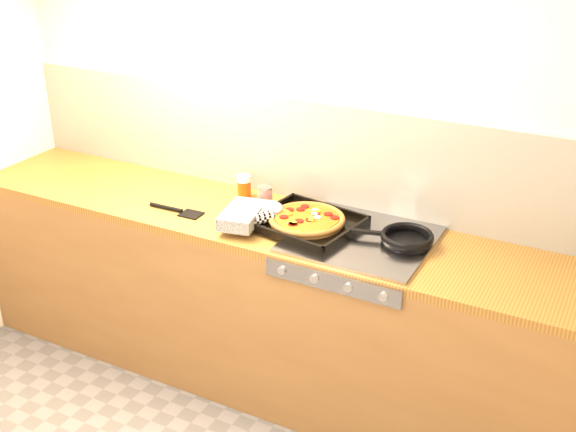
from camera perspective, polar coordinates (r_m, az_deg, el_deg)
The scene contains 9 objects.
room_shell at distance 3.47m, azimuth 0.90°, elevation 5.24°, with size 3.20×3.20×3.20m.
counter_run at distance 3.55m, azimuth -1.29°, elevation -6.88°, with size 3.20×0.62×0.90m.
stovetop at distance 3.15m, azimuth 5.81°, elevation -1.86°, with size 0.60×0.56×0.02m, color gray.
pizza_on_tray at distance 3.24m, azimuth 0.13°, elevation -0.18°, with size 0.61×0.49×0.07m.
frying_pan at distance 3.13m, azimuth 9.29°, elevation -1.72°, with size 0.40×0.28×0.04m.
tomato_can at distance 3.44m, azimuth -1.84°, elevation 1.52°, with size 0.09×0.09×0.10m.
juice_glass at distance 3.55m, azimuth -3.49°, elevation 2.35°, with size 0.09×0.09×0.12m.
wooden_spoon at distance 3.40m, azimuth 2.84°, elevation 0.40°, with size 0.28×0.14×0.02m.
black_spatula at distance 3.45m, azimuth -8.81°, elevation 0.45°, with size 0.28×0.09×0.02m.
Camera 1 is at (1.46, -1.52, 2.33)m, focal length 45.00 mm.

